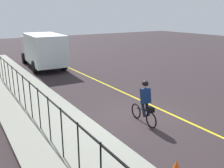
% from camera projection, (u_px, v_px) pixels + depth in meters
% --- Properties ---
extents(ground_plane, '(80.00, 80.00, 0.00)m').
position_uv_depth(ground_plane, '(136.00, 118.00, 10.36)').
color(ground_plane, '#31282B').
extents(lane_line_centre, '(36.00, 0.12, 0.01)m').
position_uv_depth(lane_line_centre, '(163.00, 111.00, 11.19)').
color(lane_line_centre, yellow).
rests_on(lane_line_centre, ground).
extents(sidewalk, '(40.00, 3.20, 0.15)m').
position_uv_depth(sidewalk, '(61.00, 138.00, 8.57)').
color(sidewalk, gray).
rests_on(sidewalk, ground).
extents(iron_fence, '(18.20, 0.04, 1.60)m').
position_uv_depth(iron_fence, '(38.00, 101.00, 8.84)').
color(iron_fence, black).
rests_on(iron_fence, sidewalk).
extents(cyclist_lead, '(1.71, 0.38, 1.83)m').
position_uv_depth(cyclist_lead, '(145.00, 103.00, 9.63)').
color(cyclist_lead, black).
rests_on(cyclist_lead, ground).
extents(box_truck_background, '(6.84, 2.86, 2.78)m').
position_uv_depth(box_truck_background, '(43.00, 49.00, 19.83)').
color(box_truck_background, silver).
rests_on(box_truck_background, ground).
extents(traffic_cone_near, '(0.36, 0.36, 0.52)m').
position_uv_depth(traffic_cone_near, '(176.00, 168.00, 6.60)').
color(traffic_cone_near, '#EF530E').
rests_on(traffic_cone_near, ground).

